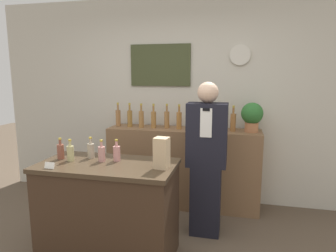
{
  "coord_description": "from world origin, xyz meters",
  "views": [
    {
      "loc": [
        0.76,
        -1.97,
        1.71
      ],
      "look_at": [
        0.05,
        1.08,
        1.16
      ],
      "focal_mm": 32.0,
      "sensor_mm": 36.0,
      "label": 1
    }
  ],
  "objects": [
    {
      "name": "shelf_bottle_0",
      "position": [
        -0.79,
        1.74,
        1.14
      ],
      "size": [
        0.07,
        0.07,
        0.32
      ],
      "color": "#9A693E",
      "rests_on": "back_shelf"
    },
    {
      "name": "display_counter",
      "position": [
        -0.36,
        0.44,
        0.46
      ],
      "size": [
        1.24,
        0.65,
        0.91
      ],
      "color": "#382619",
      "rests_on": "ground_plane"
    },
    {
      "name": "shelf_bottle_5",
      "position": [
        0.05,
        1.71,
        1.14
      ],
      "size": [
        0.07,
        0.07,
        0.32
      ],
      "color": "#A56B32",
      "rests_on": "back_shelf"
    },
    {
      "name": "counter_bottle_2",
      "position": [
        -0.59,
        0.58,
        0.99
      ],
      "size": [
        0.06,
        0.06,
        0.2
      ],
      "color": "tan",
      "rests_on": "display_counter"
    },
    {
      "name": "shelf_bottle_2",
      "position": [
        -0.45,
        1.71,
        1.14
      ],
      "size": [
        0.07,
        0.07,
        0.32
      ],
      "color": "#9E6E3B",
      "rests_on": "back_shelf"
    },
    {
      "name": "shelf_bottle_1",
      "position": [
        -0.62,
        1.73,
        1.14
      ],
      "size": [
        0.07,
        0.07,
        0.32
      ],
      "color": "olive",
      "rests_on": "back_shelf"
    },
    {
      "name": "shopkeeper",
      "position": [
        0.47,
        1.07,
        0.81
      ],
      "size": [
        0.41,
        0.26,
        1.63
      ],
      "color": "black",
      "rests_on": "ground_plane"
    },
    {
      "name": "counter_bottle_1",
      "position": [
        -0.73,
        0.44,
        0.99
      ],
      "size": [
        0.06,
        0.06,
        0.2
      ],
      "color": "tan",
      "rests_on": "display_counter"
    },
    {
      "name": "shelf_bottle_9",
      "position": [
        0.72,
        1.72,
        1.14
      ],
      "size": [
        0.07,
        0.07,
        0.32
      ],
      "color": "#9C6535",
      "rests_on": "back_shelf"
    },
    {
      "name": "shelf_bottle_4",
      "position": [
        -0.12,
        1.74,
        1.14
      ],
      "size": [
        0.07,
        0.07,
        0.32
      ],
      "color": "#9C6B3B",
      "rests_on": "back_shelf"
    },
    {
      "name": "back_shelf",
      "position": [
        0.1,
        1.72,
        0.51
      ],
      "size": [
        1.94,
        0.43,
        1.02
      ],
      "color": "brown",
      "rests_on": "ground_plane"
    },
    {
      "name": "shelf_bottle_7",
      "position": [
        0.39,
        1.71,
        1.14
      ],
      "size": [
        0.07,
        0.07,
        0.32
      ],
      "color": "olive",
      "rests_on": "back_shelf"
    },
    {
      "name": "back_wall",
      "position": [
        -0.0,
        2.0,
        1.36
      ],
      "size": [
        5.2,
        0.09,
        2.7
      ],
      "color": "beige",
      "rests_on": "ground_plane"
    },
    {
      "name": "counter_bottle_0",
      "position": [
        -0.85,
        0.48,
        0.99
      ],
      "size": [
        0.06,
        0.06,
        0.2
      ],
      "color": "brown",
      "rests_on": "display_counter"
    },
    {
      "name": "shelf_bottle_8",
      "position": [
        0.55,
        1.74,
        1.14
      ],
      "size": [
        0.07,
        0.07,
        0.32
      ],
      "color": "#9C643E",
      "rests_on": "back_shelf"
    },
    {
      "name": "potted_plant",
      "position": [
        0.94,
        1.72,
        1.22
      ],
      "size": [
        0.26,
        0.26,
        0.36
      ],
      "color": "#B27047",
      "rests_on": "back_shelf"
    },
    {
      "name": "paper_bag",
      "position": [
        0.15,
        0.42,
        1.05
      ],
      "size": [
        0.13,
        0.13,
        0.27
      ],
      "color": "tan",
      "rests_on": "display_counter"
    },
    {
      "name": "counter_bottle_4",
      "position": [
        -0.31,
        0.54,
        0.99
      ],
      "size": [
        0.06,
        0.06,
        0.2
      ],
      "color": "tan",
      "rests_on": "display_counter"
    },
    {
      "name": "shelf_bottle_6",
      "position": [
        0.22,
        1.74,
        1.14
      ],
      "size": [
        0.07,
        0.07,
        0.32
      ],
      "color": "olive",
      "rests_on": "back_shelf"
    },
    {
      "name": "counter_bottle_3",
      "position": [
        -0.43,
        0.49,
        0.99
      ],
      "size": [
        0.06,
        0.06,
        0.2
      ],
      "color": "tan",
      "rests_on": "display_counter"
    },
    {
      "name": "price_card_left",
      "position": [
        -0.77,
        0.19,
        0.94
      ],
      "size": [
        0.09,
        0.02,
        0.06
      ],
      "color": "white",
      "rests_on": "display_counter"
    },
    {
      "name": "shelf_bottle_3",
      "position": [
        -0.28,
        1.71,
        1.14
      ],
      "size": [
        0.07,
        0.07,
        0.32
      ],
      "color": "#9D6C37",
      "rests_on": "back_shelf"
    }
  ]
}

